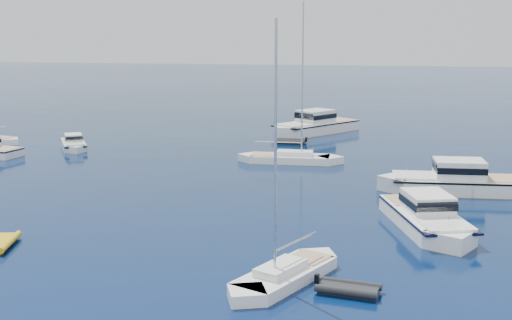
{
  "coord_description": "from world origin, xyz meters",
  "views": [
    {
      "loc": [
        5.57,
        -25.49,
        12.38
      ],
      "look_at": [
        -3.6,
        26.03,
        2.2
      ],
      "focal_mm": 48.28,
      "sensor_mm": 36.0,
      "label": 1
    }
  ],
  "objects": [
    {
      "name": "motor_cruiser_centre",
      "position": [
        11.55,
        27.25,
        0.0
      ],
      "size": [
        12.38,
        4.43,
        3.2
      ],
      "primitive_type": null,
      "rotation": [
        0.0,
        0.0,
        1.63
      ],
      "color": "silver",
      "rests_on": "ground"
    },
    {
      "name": "sailboat_fore",
      "position": [
        1.33,
        6.5,
        0.0
      ],
      "size": [
        6.02,
        9.14,
        13.25
      ],
      "primitive_type": null,
      "rotation": [
        0.0,
        0.0,
        2.69
      ],
      "color": "silver",
      "rests_on": "ground"
    },
    {
      "name": "tender_grey_far",
      "position": [
        -3.54,
        47.0,
        0.0
      ],
      "size": [
        3.54,
        2.14,
        0.95
      ],
      "primitive_type": null,
      "rotation": [
        0.0,
        0.0,
        1.5
      ],
      "color": "black",
      "rests_on": "ground"
    },
    {
      "name": "motor_cruiser_distant",
      "position": [
        -1.79,
        54.89,
        0.0
      ],
      "size": [
        11.22,
        12.94,
        3.46
      ],
      "primitive_type": null,
      "rotation": [
        0.0,
        0.0,
        2.49
      ],
      "color": "silver",
      "rests_on": "ground"
    },
    {
      "name": "motor_cruiser_right",
      "position": [
        8.86,
        16.83,
        0.0
      ],
      "size": [
        6.3,
        11.56,
        2.9
      ],
      "primitive_type": null,
      "rotation": [
        0.0,
        0.0,
        3.42
      ],
      "color": "white",
      "rests_on": "ground"
    },
    {
      "name": "sailboat_centre",
      "position": [
        -2.25,
        36.61,
        0.0
      ],
      "size": [
        10.37,
        2.89,
        15.17
      ],
      "primitive_type": null,
      "rotation": [
        0.0,
        0.0,
        4.73
      ],
      "color": "white",
      "rests_on": "ground"
    },
    {
      "name": "motor_cruiser_horizon",
      "position": [
        -25.21,
        40.0,
        0.0
      ],
      "size": [
        5.52,
        7.46,
        1.92
      ],
      "primitive_type": null,
      "rotation": [
        0.0,
        0.0,
        3.65
      ],
      "color": "silver",
      "rests_on": "ground"
    },
    {
      "name": "tender_grey_near",
      "position": [
        4.5,
        5.43,
        0.0
      ],
      "size": [
        3.37,
        2.29,
        0.95
      ],
      "primitive_type": null,
      "rotation": [
        0.0,
        0.0,
        4.53
      ],
      "color": "black",
      "rests_on": "ground"
    }
  ]
}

